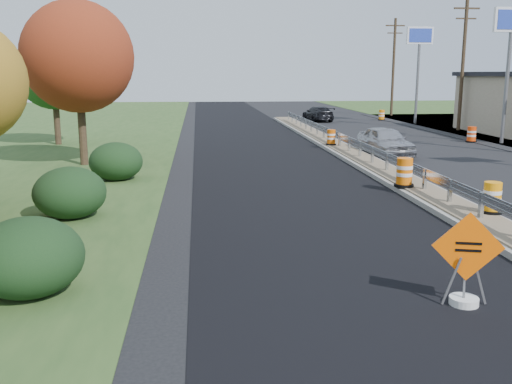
{
  "coord_description": "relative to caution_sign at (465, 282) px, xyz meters",
  "views": [
    {
      "loc": [
        -7.76,
        -16.64,
        4.14
      ],
      "look_at": [
        -6.28,
        -2.1,
        1.1
      ],
      "focal_mm": 40.0,
      "sensor_mm": 36.0,
      "label": 1
    }
  ],
  "objects": [
    {
      "name": "hedge_north",
      "position": [
        -8.0,
        13.32,
        0.32
      ],
      "size": [
        2.09,
        2.09,
        1.52
      ],
      "primitive_type": "ellipsoid",
      "color": "black",
      "rests_on": "ground"
    },
    {
      "name": "barrel_shoulder_far",
      "position": [
        11.82,
        41.13,
        -0.0
      ],
      "size": [
        0.63,
        0.63,
        0.92
      ],
      "color": "black",
      "rests_on": "ground"
    },
    {
      "name": "car_dark_far",
      "position": [
        5.9,
        40.84,
        0.21
      ],
      "size": [
        2.32,
        4.65,
        1.3
      ],
      "primitive_type": "imported",
      "rotation": [
        0.0,
        0.0,
        3.26
      ],
      "color": "black",
      "rests_on": "ground"
    },
    {
      "name": "tree_near_red",
      "position": [
        -10.0,
        17.32,
        4.42
      ],
      "size": [
        4.95,
        4.95,
        7.35
      ],
      "color": "#473523",
      "rests_on": "ground"
    },
    {
      "name": "pylon_sign_north",
      "position": [
        13.5,
        37.32,
        6.03
      ],
      "size": [
        2.2,
        0.3,
        7.9
      ],
      "color": "slate",
      "rests_on": "ground"
    },
    {
      "name": "car_silver",
      "position": [
        4.8,
        18.99,
        0.3
      ],
      "size": [
        2.18,
        4.54,
        1.49
      ],
      "primitive_type": "imported",
      "rotation": [
        0.0,
        0.0,
        0.1
      ],
      "color": "#B0AFB4",
      "rests_on": "ground"
    },
    {
      "name": "utility_pole_north",
      "position": [
        14.5,
        46.32,
        4.49
      ],
      "size": [
        1.9,
        0.26,
        9.4
      ],
      "color": "#473523",
      "rests_on": "ground"
    },
    {
      "name": "caution_sign",
      "position": [
        0.0,
        0.0,
        0.0
      ],
      "size": [
        1.23,
        0.53,
        1.74
      ],
      "rotation": [
        0.0,
        0.0,
        -0.25
      ],
      "color": "white",
      "rests_on": "ground"
    },
    {
      "name": "guardrail",
      "position": [
        3.0,
        16.32,
        0.28
      ],
      "size": [
        0.1,
        46.15,
        0.72
      ],
      "color": "silver",
      "rests_on": "median"
    },
    {
      "name": "barrel_median_far",
      "position": [
        2.64,
        21.86,
        0.19
      ],
      "size": [
        0.58,
        0.58,
        0.85
      ],
      "color": "black",
      "rests_on": "median"
    },
    {
      "name": "barrel_median_near",
      "position": [
        3.55,
        5.77,
        0.22
      ],
      "size": [
        0.61,
        0.61,
        0.9
      ],
      "color": "black",
      "rests_on": "median"
    },
    {
      "name": "tree_near_back",
      "position": [
        -13.0,
        25.32,
        3.77
      ],
      "size": [
        4.29,
        4.29,
        6.37
      ],
      "color": "#473523",
      "rests_on": "ground"
    },
    {
      "name": "hedge_south",
      "position": [
        -8.0,
        1.32,
        0.32
      ],
      "size": [
        2.09,
        2.09,
        1.52
      ],
      "primitive_type": "ellipsoid",
      "color": "black",
      "rests_on": "ground"
    },
    {
      "name": "barrel_shoulder_mid",
      "position": [
        11.95,
        24.08,
        0.01
      ],
      "size": [
        0.65,
        0.65,
        0.96
      ],
      "color": "black",
      "rests_on": "ground"
    },
    {
      "name": "median",
      "position": [
        3.0,
        15.32,
        -0.33
      ],
      "size": [
        1.6,
        55.0,
        0.23
      ],
      "color": "gray",
      "rests_on": "ground"
    },
    {
      "name": "ground",
      "position": [
        3.0,
        7.32,
        -0.44
      ],
      "size": [
        140.0,
        140.0,
        0.0
      ],
      "primitive_type": "plane",
      "color": "black",
      "rests_on": "ground"
    },
    {
      "name": "barrel_median_mid",
      "position": [
        2.45,
        9.82,
        0.27
      ],
      "size": [
        0.69,
        0.69,
        1.01
      ],
      "color": "black",
      "rests_on": "median"
    },
    {
      "name": "milled_overlay",
      "position": [
        -1.4,
        17.32,
        -0.44
      ],
      "size": [
        7.2,
        120.0,
        0.01
      ],
      "primitive_type": "cube",
      "color": "black",
      "rests_on": "ground"
    },
    {
      "name": "pylon_sign_mid",
      "position": [
        13.5,
        23.32,
        6.03
      ],
      "size": [
        2.2,
        0.3,
        7.9
      ],
      "color": "slate",
      "rests_on": "ground"
    },
    {
      "name": "hedge_mid",
      "position": [
        -8.5,
        7.32,
        0.32
      ],
      "size": [
        2.09,
        2.09,
        1.52
      ],
      "primitive_type": "ellipsoid",
      "color": "black",
      "rests_on": "ground"
    },
    {
      "name": "utility_pole_nmid",
      "position": [
        14.5,
        31.32,
        4.49
      ],
      "size": [
        1.9,
        0.26,
        9.4
      ],
      "color": "#473523",
      "rests_on": "ground"
    }
  ]
}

